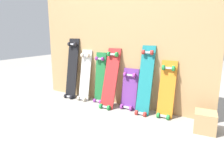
{
  "coord_description": "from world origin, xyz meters",
  "views": [
    {
      "loc": [
        1.34,
        -2.32,
        1.0
      ],
      "look_at": [
        0.0,
        -0.07,
        0.45
      ],
      "focal_mm": 31.51,
      "sensor_mm": 36.0,
      "label": 1
    }
  ],
  "objects": [
    {
      "name": "skateboard_purple",
      "position": [
        0.24,
        -0.03,
        0.24
      ],
      "size": [
        0.22,
        0.18,
        0.61
      ],
      "color": "#6B338C",
      "rests_on": "ground"
    },
    {
      "name": "skateboard_black",
      "position": [
        -0.74,
        -0.05,
        0.43
      ],
      "size": [
        0.19,
        0.23,
        0.99
      ],
      "color": "black",
      "rests_on": "ground"
    },
    {
      "name": "wooden_crate",
      "position": [
        1.2,
        -0.21,
        0.1
      ],
      "size": [
        0.23,
        0.23,
        0.21
      ],
      "primitive_type": "cube",
      "rotation": [
        0.0,
        0.0,
        0.11
      ],
      "color": "tan",
      "rests_on": "ground"
    },
    {
      "name": "ground_plane",
      "position": [
        0.0,
        0.0,
        0.0
      ],
      "size": [
        12.0,
        12.0,
        0.0
      ],
      "primitive_type": "plane",
      "color": "#9E9991"
    },
    {
      "name": "skateboard_green",
      "position": [
        -0.24,
        -0.01,
        0.33
      ],
      "size": [
        0.17,
        0.15,
        0.8
      ],
      "color": "#1E7238",
      "rests_on": "ground"
    },
    {
      "name": "plywood_wall_panel",
      "position": [
        0.0,
        0.07,
        0.94
      ],
      "size": [
        2.59,
        0.04,
        1.88
      ],
      "primitive_type": "cube",
      "color": "tan",
      "rests_on": "ground"
    },
    {
      "name": "skateboard_white",
      "position": [
        -0.5,
        -0.04,
        0.35
      ],
      "size": [
        0.18,
        0.21,
        0.82
      ],
      "color": "silver",
      "rests_on": "ground"
    },
    {
      "name": "skateboard_teal",
      "position": [
        0.48,
        -0.07,
        0.39
      ],
      "size": [
        0.18,
        0.26,
        0.92
      ],
      "color": "#197A7F",
      "rests_on": "ground"
    },
    {
      "name": "skateboard_orange",
      "position": [
        0.75,
        -0.04,
        0.31
      ],
      "size": [
        0.19,
        0.21,
        0.75
      ],
      "color": "orange",
      "rests_on": "ground"
    },
    {
      "name": "skateboard_red",
      "position": [
        -0.02,
        -0.09,
        0.37
      ],
      "size": [
        0.2,
        0.31,
        0.87
      ],
      "color": "#B22626",
      "rests_on": "ground"
    }
  ]
}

